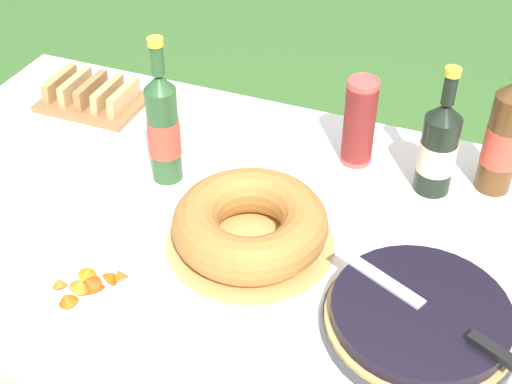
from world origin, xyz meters
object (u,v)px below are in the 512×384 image
Objects in this scene: bundt_cake at (250,225)px; juice_bottle_red at (438,148)px; serving_knife at (436,314)px; cup_stack at (359,122)px; snack_plate_right at (93,289)px; berry_tart at (419,318)px; cider_bottle_green at (163,128)px; cider_bottle_amber at (504,137)px; bread_board at (92,96)px.

juice_bottle_red reaches higher than bundt_cake.
bundt_cake reaches higher than serving_knife.
cup_stack is 0.97× the size of snack_plate_right.
cup_stack reaches higher than berry_tart.
cider_bottle_green is (-0.65, 0.25, 0.07)m from serving_knife.
bundt_cake reaches higher than berry_tart.
cup_stack is (0.12, 0.36, 0.06)m from bundt_cake.
juice_bottle_red is at bearing 46.50° from snack_plate_right.
serving_knife is 0.40m from bundt_cake.
bundt_cake is 0.33m from snack_plate_right.
cider_bottle_amber reaches higher than cup_stack.
serving_knife is at bearing -24.85° from berry_tart.
serving_knife is at bearing -21.11° from cider_bottle_green.
berry_tart is at bearing -98.38° from cider_bottle_amber.
serving_knife is 1.59× the size of snack_plate_right.
cup_stack reaches higher than bread_board.
serving_knife and bread_board have the same top height.
bundt_cake is 0.45m from juice_bottle_red.
berry_tart is 0.99× the size of cider_bottle_amber.
cider_bottle_green is 1.33× the size of bread_board.
cider_bottle_amber is at bearing -70.23° from serving_knife.
cider_bottle_amber reaches higher than bundt_cake.
cider_bottle_green is 0.98× the size of cider_bottle_amber.
bundt_cake is 0.31m from cider_bottle_green.
snack_plate_right is (-0.65, -0.61, -0.12)m from cider_bottle_amber.
cider_bottle_green is 0.40m from bread_board.
snack_plate_right is (-0.61, -0.13, -0.05)m from serving_knife.
berry_tart is 0.38m from bundt_cake.
cider_bottle_amber reaches higher than snack_plate_right.
serving_knife is 1.02× the size of cider_bottle_green.
berry_tart is 1.62× the size of cup_stack.
cider_bottle_amber reaches higher than berry_tart.
bread_board is at bearing -178.86° from cup_stack.
serving_knife is at bearing -79.15° from juice_bottle_red.
berry_tart is 1.01× the size of cider_bottle_green.
cup_stack is 0.71m from bread_board.
cider_bottle_green is (-0.62, 0.24, 0.11)m from berry_tart.
cider_bottle_amber reaches higher than bread_board.
cider_bottle_amber reaches higher than juice_bottle_red.
cider_bottle_green reaches higher than berry_tart.
serving_knife is 0.54m from cup_stack.
bundt_cake is 1.14× the size of juice_bottle_red.
cider_bottle_amber is at bearing 1.65° from bread_board.
cider_bottle_amber is (0.43, 0.37, 0.08)m from bundt_cake.
cup_stack is 0.31m from cider_bottle_amber.
bread_board is (-0.58, 0.35, -0.02)m from bundt_cake.
berry_tart is 1.58× the size of snack_plate_right.
berry_tart is at bearing 13.45° from snack_plate_right.
juice_bottle_red is at bearing -1.70° from bread_board.
bundt_cake is 1.55× the size of snack_plate_right.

